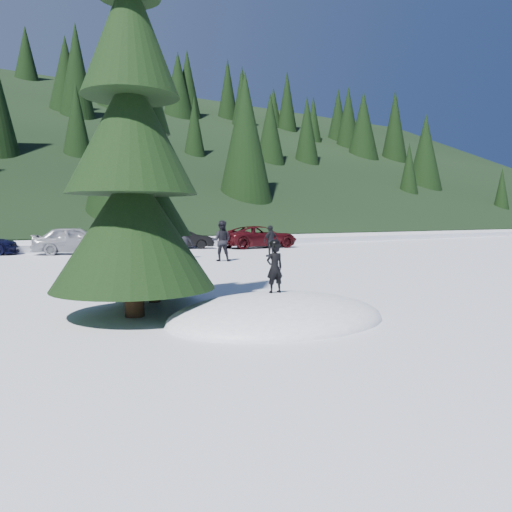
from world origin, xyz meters
TOP-DOWN VIEW (x-y plane):
  - ground at (0.00, 0.00)m, footprint 200.00×200.00m
  - snow_mound at (0.00, 0.00)m, footprint 4.48×3.52m
  - spruce_tall at (-2.20, 1.80)m, footprint 3.20×3.20m
  - spruce_short at (-1.20, 3.20)m, footprint 2.20×2.20m
  - child_skier at (0.11, 0.24)m, footprint 0.39×0.28m
  - adult_0 at (5.63, 11.93)m, footprint 1.14×1.10m
  - adult_1 at (8.95, 12.73)m, footprint 0.97×0.50m
  - adult_2 at (4.96, 14.35)m, footprint 1.03×0.68m
  - car_4 at (1.27, 20.13)m, footprint 4.78×3.10m
  - car_5 at (8.19, 21.26)m, footprint 4.05×2.57m
  - car_6 at (12.76, 19.35)m, footprint 5.28×2.65m

SIDE VIEW (x-z plane):
  - ground at x=0.00m, z-range 0.00..0.00m
  - snow_mound at x=0.00m, z-range -0.48..0.48m
  - car_5 at x=8.19m, z-range 0.00..1.26m
  - car_6 at x=12.76m, z-range 0.00..1.44m
  - adult_2 at x=4.96m, z-range 0.00..1.49m
  - car_4 at x=1.27m, z-range 0.00..1.51m
  - adult_1 at x=8.95m, z-range 0.00..1.60m
  - adult_0 at x=5.63m, z-range 0.00..1.85m
  - child_skier at x=0.11m, z-range 0.48..1.46m
  - spruce_short at x=-1.20m, z-range -0.58..4.79m
  - spruce_tall at x=-2.20m, z-range -0.98..7.62m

